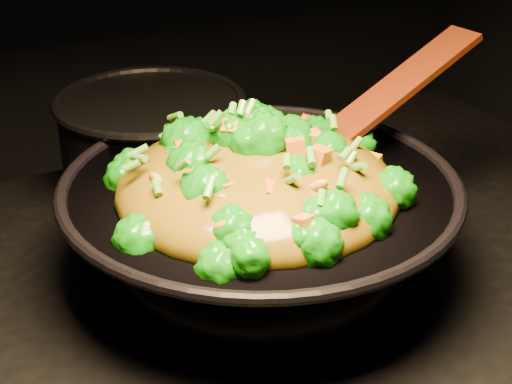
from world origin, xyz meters
TOP-DOWN VIEW (x-y plane):
  - wok at (-0.00, 0.05)m, footprint 0.56×0.56m
  - stir_fry at (-0.02, 0.03)m, footprint 0.39×0.39m
  - spatula at (0.17, 0.08)m, footprint 0.31×0.09m
  - back_pot at (-0.03, 0.32)m, footprint 0.32×0.32m

SIDE VIEW (x-z plane):
  - wok at x=0.00m, z-range 0.90..1.02m
  - back_pot at x=-0.03m, z-range 0.90..1.04m
  - stir_fry at x=-0.02m, z-range 1.02..1.13m
  - spatula at x=0.17m, z-range 1.01..1.15m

